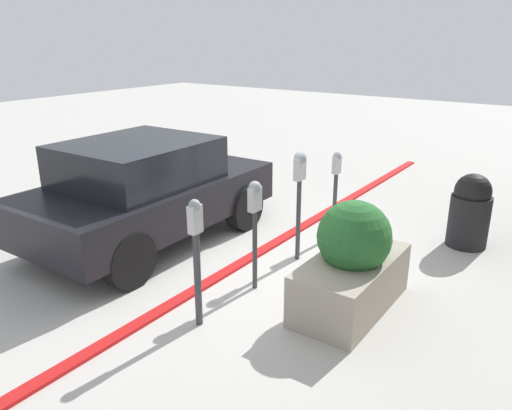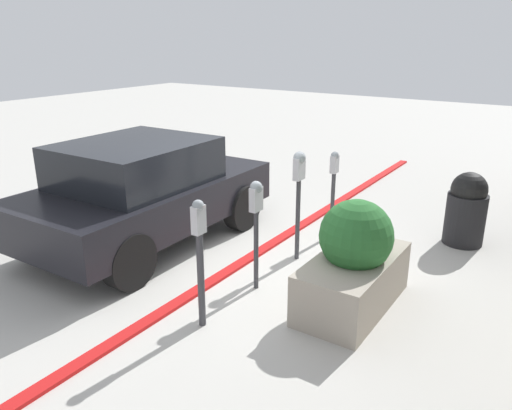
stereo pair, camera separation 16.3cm
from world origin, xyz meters
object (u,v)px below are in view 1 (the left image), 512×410
(parking_meter_fourth, at_px, (336,181))
(parked_car_front, at_px, (145,190))
(planter_box, at_px, (352,264))
(trash_bin, at_px, (470,211))
(parking_meter_middle, at_px, (299,182))
(parking_meter_second, at_px, (255,212))
(parking_meter_nearest, at_px, (196,249))

(parking_meter_fourth, distance_m, parked_car_front, 2.90)
(planter_box, relative_size, trash_bin, 1.47)
(parking_meter_fourth, distance_m, trash_bin, 2.04)
(parking_meter_middle, bearing_deg, parking_meter_second, -179.95)
(planter_box, bearing_deg, parked_car_front, 89.55)
(parking_meter_fourth, height_order, parked_car_front, parked_car_front)
(parking_meter_middle, distance_m, planter_box, 1.55)
(parked_car_front, bearing_deg, planter_box, -91.57)
(parking_meter_middle, xyz_separation_m, parked_car_front, (-0.77, 2.23, -0.31))
(planter_box, distance_m, trash_bin, 2.77)
(parking_meter_nearest, relative_size, trash_bin, 1.30)
(parked_car_front, bearing_deg, trash_bin, -57.90)
(parking_meter_middle, distance_m, parked_car_front, 2.37)
(parking_meter_nearest, distance_m, parking_meter_second, 1.04)
(trash_bin, bearing_deg, planter_box, 166.23)
(parking_meter_second, height_order, parked_car_front, parked_car_front)
(parked_car_front, bearing_deg, parking_meter_middle, -72.12)
(trash_bin, bearing_deg, parked_car_front, 123.22)
(parked_car_front, bearing_deg, parking_meter_second, -98.46)
(trash_bin, bearing_deg, parking_meter_second, 147.99)
(parking_meter_nearest, height_order, planter_box, parking_meter_nearest)
(trash_bin, bearing_deg, parking_meter_fourth, 115.40)
(parking_meter_nearest, xyz_separation_m, parked_car_front, (1.32, 2.21, -0.07))
(parking_meter_second, distance_m, parking_meter_fourth, 2.10)
(parking_meter_middle, distance_m, parking_meter_fourth, 1.07)
(parking_meter_middle, bearing_deg, planter_box, -123.74)
(parking_meter_second, relative_size, planter_box, 0.85)
(parking_meter_nearest, relative_size, parking_meter_second, 1.03)
(parking_meter_fourth, height_order, planter_box, parking_meter_fourth)
(planter_box, bearing_deg, parking_meter_nearest, 137.01)
(parking_meter_middle, relative_size, parked_car_front, 0.39)
(parking_meter_second, height_order, parking_meter_middle, parking_meter_middle)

